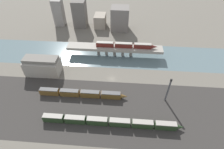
{
  "coord_description": "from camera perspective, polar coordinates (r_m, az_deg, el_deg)",
  "views": [
    {
      "loc": [
        6.2,
        -80.0,
        77.55
      ],
      "look_at": [
        0.0,
        0.72,
        2.95
      ],
      "focal_mm": 28.0,
      "sensor_mm": 36.0,
      "label": 1
    }
  ],
  "objects": [
    {
      "name": "ground_plane",
      "position": [
        111.59,
        -0.03,
        -1.36
      ],
      "size": [
        400.0,
        400.0,
        0.0
      ],
      "primitive_type": "plane",
      "color": "#666056"
    },
    {
      "name": "railbed_yard",
      "position": [
        95.85,
        -1.15,
        -11.35
      ],
      "size": [
        280.0,
        42.0,
        0.01
      ],
      "primitive_type": "cube",
      "color": "#33302D",
      "rests_on": "ground"
    },
    {
      "name": "river_water",
      "position": [
        131.03,
        0.83,
        6.37
      ],
      "size": [
        320.0,
        29.83,
        0.01
      ],
      "primitive_type": "cube",
      "color": "slate",
      "rests_on": "ground"
    },
    {
      "name": "bridge",
      "position": [
        127.57,
        0.86,
        8.54
      ],
      "size": [
        68.7,
        8.33,
        7.37
      ],
      "color": "gray",
      "rests_on": "ground"
    },
    {
      "name": "train_on_bridge",
      "position": [
        125.74,
        4.55,
        9.51
      ],
      "size": [
        43.5,
        2.85,
        3.47
      ],
      "color": "#5B1E19",
      "rests_on": "bridge"
    },
    {
      "name": "train_yard_near",
      "position": [
        89.17,
        -0.39,
        -15.23
      ],
      "size": [
        69.66,
        2.92,
        4.1
      ],
      "color": "#23381E",
      "rests_on": "ground"
    },
    {
      "name": "train_yard_mid",
      "position": [
        101.75,
        -9.76,
        -6.13
      ],
      "size": [
        50.64,
        2.88,
        4.07
      ],
      "color": "brown",
      "rests_on": "ground"
    },
    {
      "name": "warehouse_building",
      "position": [
        120.79,
        -21.71,
        2.66
      ],
      "size": [
        21.75,
        10.8,
        12.0
      ],
      "color": "#9E998E",
      "rests_on": "ground"
    },
    {
      "name": "signal_tower",
      "position": [
        98.49,
        17.81,
        -4.95
      ],
      "size": [
        1.0,
        0.95,
        16.24
      ],
      "color": "#4C4C51",
      "rests_on": "ground"
    },
    {
      "name": "city_block_far_left",
      "position": [
        174.7,
        -17.04,
        18.72
      ],
      "size": [
        8.83,
        8.09,
        23.16
      ],
      "primitive_type": "cube",
      "color": "gray",
      "rests_on": "ground"
    },
    {
      "name": "city_block_left",
      "position": [
        168.0,
        -10.47,
        18.92
      ],
      "size": [
        11.29,
        11.77,
        23.45
      ],
      "primitive_type": "cube",
      "color": "#605B56",
      "rests_on": "ground"
    },
    {
      "name": "city_block_center",
      "position": [
        167.56,
        -3.88,
        17.13
      ],
      "size": [
        9.88,
        13.73,
        11.19
      ],
      "primitive_type": "cube",
      "color": "gray",
      "rests_on": "ground"
    },
    {
      "name": "city_block_right",
      "position": [
        160.77,
        2.56,
        17.78
      ],
      "size": [
        15.3,
        13.58,
        20.06
      ],
      "primitive_type": "cube",
      "color": "slate",
      "rests_on": "ground"
    }
  ]
}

